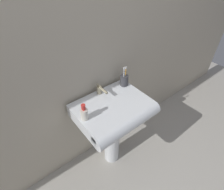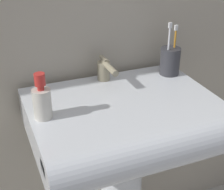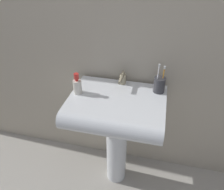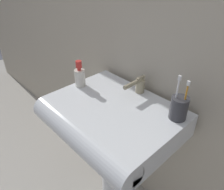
# 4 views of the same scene
# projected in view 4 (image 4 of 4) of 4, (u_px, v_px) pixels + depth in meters

# --- Properties ---
(wall_back) EXTENTS (5.00, 0.05, 2.40)m
(wall_back) POSITION_uv_depth(u_px,v_px,m) (158.00, 15.00, 0.99)
(wall_back) COLOR #B7AD99
(wall_back) RESTS_ON ground
(sink_pedestal) EXTENTS (0.16, 0.16, 0.70)m
(sink_pedestal) POSITION_uv_depth(u_px,v_px,m) (115.00, 170.00, 1.30)
(sink_pedestal) COLOR white
(sink_pedestal) RESTS_ON ground
(sink_basin) EXTENTS (0.62, 0.50, 0.12)m
(sink_basin) POSITION_uv_depth(u_px,v_px,m) (108.00, 119.00, 1.05)
(sink_basin) COLOR white
(sink_basin) RESTS_ON sink_pedestal
(faucet) EXTENTS (0.05, 0.15, 0.09)m
(faucet) POSITION_uv_depth(u_px,v_px,m) (138.00, 85.00, 1.11)
(faucet) COLOR tan
(faucet) RESTS_ON sink_basin
(toothbrush_cup) EXTENTS (0.08, 0.08, 0.21)m
(toothbrush_cup) POSITION_uv_depth(u_px,v_px,m) (179.00, 108.00, 0.94)
(toothbrush_cup) COLOR #38383D
(toothbrush_cup) RESTS_ON sink_basin
(soap_bottle) EXTENTS (0.06, 0.06, 0.15)m
(soap_bottle) POSITION_uv_depth(u_px,v_px,m) (80.00, 76.00, 1.17)
(soap_bottle) COLOR silver
(soap_bottle) RESTS_ON sink_basin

